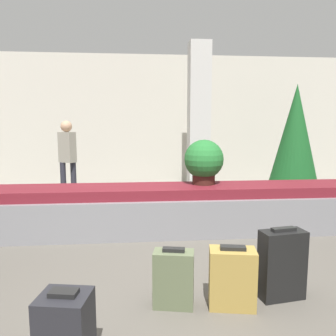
{
  "coord_description": "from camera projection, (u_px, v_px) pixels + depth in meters",
  "views": [
    {
      "loc": [
        -0.4,
        -2.8,
        1.49
      ],
      "look_at": [
        0.0,
        1.63,
        0.89
      ],
      "focal_mm": 35.0,
      "sensor_mm": 36.0,
      "label": 1
    }
  ],
  "objects": [
    {
      "name": "pillar",
      "position": [
        199.0,
        119.0,
        7.03
      ],
      "size": [
        0.44,
        0.44,
        3.2
      ],
      "color": "silver",
      "rests_on": "ground_plane"
    },
    {
      "name": "back_wall",
      "position": [
        154.0,
        120.0,
        8.28
      ],
      "size": [
        18.0,
        0.06,
        3.2
      ],
      "color": "beige",
      "rests_on": "ground_plane"
    },
    {
      "name": "ground_plane",
      "position": [
        184.0,
        288.0,
        3.0
      ],
      "size": [
        18.0,
        18.0,
        0.0
      ],
      "primitive_type": "plane",
      "color": "#59544C"
    },
    {
      "name": "suitcase_1",
      "position": [
        174.0,
        279.0,
        2.67
      ],
      "size": [
        0.35,
        0.23,
        0.5
      ],
      "rotation": [
        0.0,
        0.0,
        -0.19
      ],
      "color": "#5B6647",
      "rests_on": "ground_plane"
    },
    {
      "name": "suitcase_0",
      "position": [
        282.0,
        264.0,
        2.8
      ],
      "size": [
        0.4,
        0.23,
        0.63
      ],
      "rotation": [
        0.0,
        0.0,
        0.15
      ],
      "color": "black",
      "rests_on": "ground_plane"
    },
    {
      "name": "carousel",
      "position": [
        168.0,
        209.0,
        4.57
      ],
      "size": [
        8.42,
        0.83,
        0.64
      ],
      "color": "gray",
      "rests_on": "ground_plane"
    },
    {
      "name": "potted_plant_0",
      "position": [
        204.0,
        161.0,
        4.63
      ],
      "size": [
        0.56,
        0.56,
        0.63
      ],
      "color": "#381914",
      "rests_on": "carousel"
    },
    {
      "name": "traveler_0",
      "position": [
        67.0,
        154.0,
        6.42
      ],
      "size": [
        0.37,
        0.33,
        1.56
      ],
      "rotation": [
        0.0,
        0.0,
        2.53
      ],
      "color": "#282833",
      "rests_on": "ground_plane"
    },
    {
      "name": "decorated_tree",
      "position": [
        295.0,
        138.0,
        6.41
      ],
      "size": [
        1.0,
        1.0,
        2.26
      ],
      "color": "#4C331E",
      "rests_on": "ground_plane"
    },
    {
      "name": "suitcase_2",
      "position": [
        65.0,
        331.0,
        1.99
      ],
      "size": [
        0.35,
        0.31,
        0.5
      ],
      "rotation": [
        0.0,
        0.0,
        -0.18
      ],
      "color": "#232328",
      "rests_on": "ground_plane"
    },
    {
      "name": "suitcase_4",
      "position": [
        232.0,
        278.0,
        2.66
      ],
      "size": [
        0.4,
        0.27,
        0.52
      ],
      "rotation": [
        0.0,
        0.0,
        -0.17
      ],
      "color": "#A3843D",
      "rests_on": "ground_plane"
    }
  ]
}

